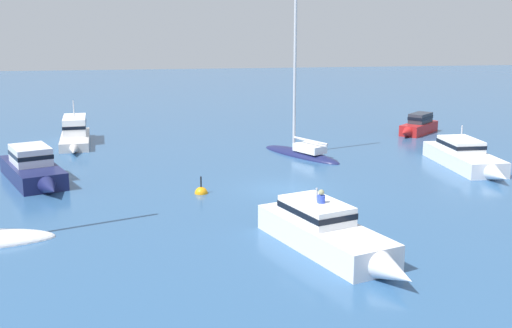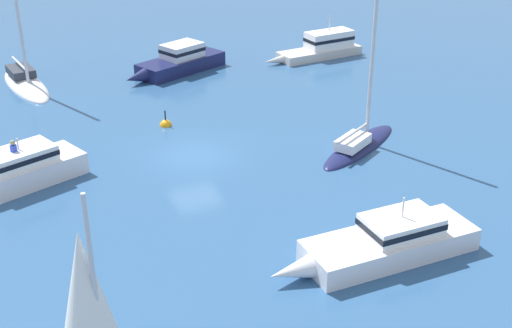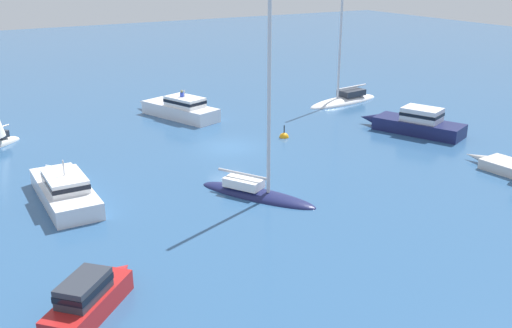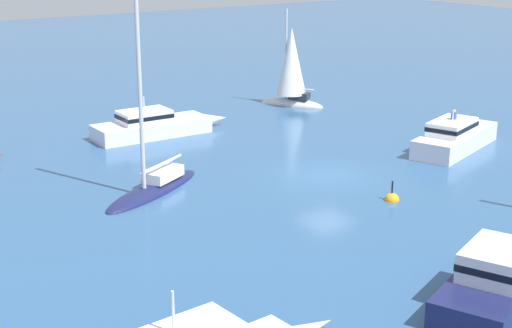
% 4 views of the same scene
% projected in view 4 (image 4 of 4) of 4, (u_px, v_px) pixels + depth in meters
% --- Properties ---
extents(ground_plane, '(160.00, 160.00, 0.00)m').
position_uv_depth(ground_plane, '(327.00, 175.00, 38.62)').
color(ground_plane, '#2D5684').
extents(motor_cruiser, '(4.48, 8.71, 2.36)m').
position_uv_depth(motor_cruiser, '(457.00, 136.00, 43.22)').
color(motor_cruiser, white).
rests_on(motor_cruiser, ground).
extents(powerboat, '(2.38, 8.68, 2.47)m').
position_uv_depth(powerboat, '(154.00, 125.00, 45.97)').
color(powerboat, white).
rests_on(powerboat, ground).
extents(sloop, '(4.53, 3.48, 7.18)m').
position_uv_depth(sloop, '(292.00, 71.00, 53.58)').
color(sloop, silver).
rests_on(sloop, ground).
extents(sailboat_1, '(4.92, 6.96, 10.86)m').
position_uv_depth(sailboat_1, '(154.00, 185.00, 36.26)').
color(sailboat_1, '#191E4C').
rests_on(sailboat_1, ground).
extents(launch, '(4.66, 8.05, 1.95)m').
position_uv_depth(launch, '(498.00, 277.00, 25.51)').
color(launch, '#191E4C').
rests_on(launch, ground).
extents(channel_buoy, '(0.69, 0.69, 1.26)m').
position_uv_depth(channel_buoy, '(392.00, 200.00, 35.07)').
color(channel_buoy, orange).
rests_on(channel_buoy, ground).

